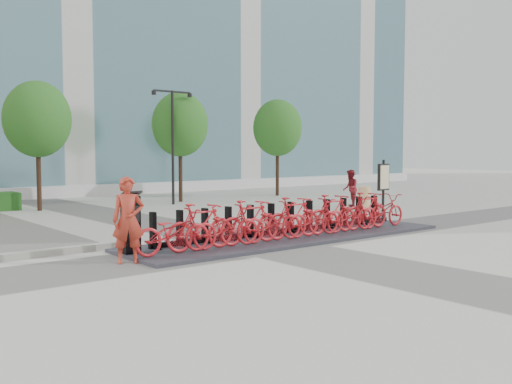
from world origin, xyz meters
TOP-DOWN VIEW (x-y plane):
  - ground at (0.00, 0.00)m, footprint 120.00×120.00m
  - glass_building at (14.00, 26.00)m, footprint 32.00×16.00m
  - tree_1 at (-1.50, 12.00)m, footprint 2.60×2.60m
  - tree_2 at (5.00, 12.00)m, footprint 2.60×2.60m
  - tree_3 at (11.00, 12.00)m, footprint 2.60×2.60m
  - streetlamp at (4.00, 11.00)m, footprint 2.00×0.20m
  - dock_pad at (1.30, 0.30)m, footprint 9.60×2.40m
  - dock_rail_posts at (1.36, 0.77)m, footprint 8.02×0.50m
  - bike_0 at (-2.60, -0.05)m, footprint 1.86×0.65m
  - bike_1 at (-1.88, -0.05)m, footprint 1.80×0.51m
  - bike_2 at (-1.16, -0.05)m, footprint 1.86×0.65m
  - bike_3 at (-0.44, -0.05)m, footprint 1.80×0.51m
  - bike_4 at (0.28, -0.05)m, footprint 1.86×0.65m
  - bike_5 at (1.00, -0.05)m, footprint 1.80×0.51m
  - bike_6 at (1.72, -0.05)m, footprint 1.86×0.65m
  - bike_7 at (2.44, -0.05)m, footprint 1.80×0.51m
  - bike_8 at (3.16, -0.05)m, footprint 1.86×0.65m
  - bike_9 at (3.88, -0.05)m, footprint 1.80×0.51m
  - bike_10 at (4.60, -0.05)m, footprint 1.86×0.65m
  - kiosk at (-3.28, 0.62)m, footprint 0.45×0.38m
  - worker_red at (-3.65, -0.01)m, footprint 0.77×0.65m
  - pedestrian at (9.21, 5.29)m, footprint 0.97×0.96m
  - construction_barrel at (8.83, 4.20)m, footprint 0.50×0.50m
  - map_sign at (7.02, 1.83)m, footprint 0.68×0.21m

SIDE VIEW (x-z plane):
  - ground at x=0.00m, z-range 0.00..0.00m
  - dock_pad at x=1.30m, z-range 0.00..0.08m
  - construction_barrel at x=8.83m, z-range 0.00..0.93m
  - dock_rail_posts at x=1.36m, z-range 0.08..0.93m
  - bike_0 at x=-2.60m, z-range 0.08..1.06m
  - bike_2 at x=-1.16m, z-range 0.08..1.06m
  - bike_4 at x=0.28m, z-range 0.08..1.06m
  - bike_6 at x=1.72m, z-range 0.08..1.06m
  - bike_8 at x=3.16m, z-range 0.08..1.06m
  - bike_10 at x=4.60m, z-range 0.08..1.06m
  - bike_1 at x=-1.88m, z-range 0.08..1.16m
  - bike_3 at x=-0.44m, z-range 0.08..1.16m
  - bike_5 at x=1.00m, z-range 0.08..1.16m
  - bike_7 at x=2.44m, z-range 0.08..1.16m
  - bike_9 at x=3.88m, z-range 0.08..1.16m
  - kiosk at x=-3.28m, z-range 0.05..1.44m
  - pedestrian at x=9.21m, z-range 0.00..1.58m
  - worker_red at x=-3.65m, z-range 0.00..1.80m
  - map_sign at x=7.02m, z-range 0.33..2.38m
  - streetlamp at x=4.00m, z-range 0.63..5.63m
  - tree_1 at x=-1.50m, z-range 1.04..6.14m
  - tree_2 at x=5.00m, z-range 1.04..6.14m
  - tree_3 at x=11.00m, z-range 1.04..6.14m
  - glass_building at x=14.00m, z-range 0.00..24.00m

